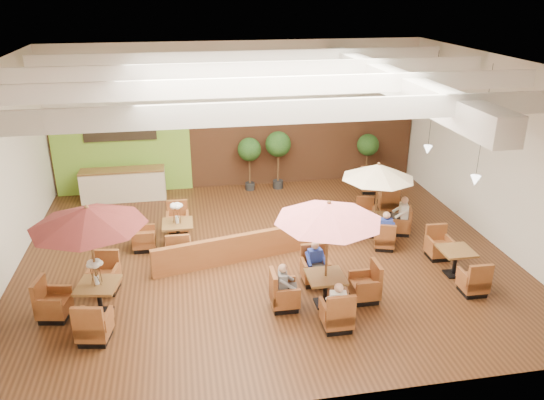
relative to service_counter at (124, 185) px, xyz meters
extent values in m
plane|color=#381E0F|center=(4.40, -5.10, -0.58)|extent=(14.00, 14.00, 0.00)
cube|color=silver|center=(4.40, 0.90, 2.17)|extent=(14.00, 0.04, 5.50)
cube|color=silver|center=(4.40, -11.10, 2.17)|extent=(14.00, 0.04, 5.50)
cube|color=silver|center=(11.40, -5.10, 2.17)|extent=(0.04, 12.00, 5.50)
cube|color=white|center=(4.40, -5.10, 4.92)|extent=(14.00, 12.00, 0.04)
cube|color=brown|center=(4.40, 0.84, 1.02)|extent=(13.90, 0.10, 3.20)
cube|color=#1E3819|center=(4.40, 0.83, 2.47)|extent=(13.90, 0.12, 0.35)
cube|color=#77AD32|center=(0.00, 0.78, 1.02)|extent=(5.00, 0.08, 3.20)
cube|color=black|center=(0.00, 0.70, 1.82)|extent=(2.60, 0.08, 0.70)
cube|color=white|center=(7.90, -5.10, 4.37)|extent=(0.60, 11.00, 0.60)
cube|color=white|center=(4.40, -9.10, 4.57)|extent=(13.60, 0.12, 0.45)
cube|color=white|center=(4.40, -6.40, 4.57)|extent=(13.60, 0.12, 0.45)
cube|color=white|center=(4.40, -3.80, 4.57)|extent=(13.60, 0.12, 0.45)
cube|color=white|center=(4.40, -1.10, 4.57)|extent=(13.60, 0.12, 0.45)
cylinder|color=black|center=(10.20, -6.10, 3.32)|extent=(0.01, 0.01, 3.20)
cone|color=white|center=(10.20, -6.10, 1.72)|extent=(0.28, 0.28, 0.28)
cylinder|color=black|center=(10.20, -3.10, 3.32)|extent=(0.01, 0.01, 3.20)
cone|color=white|center=(10.20, -3.10, 1.72)|extent=(0.28, 0.28, 0.28)
sphere|color=#FFEAC6|center=(-1.60, 0.60, 2.47)|extent=(0.14, 0.14, 0.14)
sphere|color=#FFEAC6|center=(0.40, 0.60, 2.47)|extent=(0.14, 0.14, 0.14)
sphere|color=#FFEAC6|center=(2.40, 0.60, 2.47)|extent=(0.14, 0.14, 0.14)
sphere|color=#FFEAC6|center=(4.40, 0.60, 2.47)|extent=(0.14, 0.14, 0.14)
sphere|color=#FFEAC6|center=(6.40, 0.60, 2.47)|extent=(0.14, 0.14, 0.14)
sphere|color=#FFEAC6|center=(8.40, 0.60, 2.47)|extent=(0.14, 0.14, 0.14)
sphere|color=#FFEAC6|center=(10.40, 0.60, 2.47)|extent=(0.14, 0.14, 0.14)
cube|color=beige|center=(0.00, 0.00, -0.03)|extent=(3.00, 0.70, 1.10)
cube|color=brown|center=(0.00, 0.00, 0.57)|extent=(3.00, 0.75, 0.06)
cube|color=brown|center=(4.10, -5.29, -0.17)|extent=(5.90, 1.48, 0.83)
cube|color=brown|center=(0.01, -7.42, 0.21)|extent=(1.09, 1.09, 0.07)
cylinder|color=black|center=(0.01, -7.42, -0.17)|extent=(0.11, 0.11, 0.73)
cube|color=black|center=(0.01, -7.42, -0.56)|extent=(0.58, 0.58, 0.04)
cube|color=brown|center=(0.01, -8.47, -0.25)|extent=(0.80, 0.80, 0.35)
cube|color=brown|center=(0.06, -8.75, 0.08)|extent=(0.69, 0.23, 0.77)
cube|color=brown|center=(-0.30, -8.41, -0.03)|extent=(0.20, 0.61, 0.31)
cube|color=brown|center=(0.33, -8.52, -0.03)|extent=(0.20, 0.61, 0.31)
cube|color=black|center=(0.01, -8.47, -0.51)|extent=(0.71, 0.71, 0.15)
cube|color=brown|center=(0.01, -6.37, -0.25)|extent=(0.80, 0.80, 0.35)
cube|color=brown|center=(-0.04, -6.09, 0.08)|extent=(0.69, 0.23, 0.77)
cube|color=brown|center=(0.33, -6.43, -0.03)|extent=(0.20, 0.61, 0.31)
cube|color=brown|center=(-0.30, -6.31, -0.03)|extent=(0.20, 0.61, 0.31)
cube|color=black|center=(0.01, -6.37, -0.51)|extent=(0.71, 0.71, 0.15)
cube|color=brown|center=(-1.04, -7.42, -0.25)|extent=(0.80, 0.80, 0.35)
cube|color=brown|center=(-0.75, -7.37, 0.08)|extent=(0.23, 0.69, 0.77)
cube|color=brown|center=(-0.98, -7.10, -0.03)|extent=(0.61, 0.20, 0.31)
cube|color=brown|center=(-1.09, -7.73, -0.03)|extent=(0.61, 0.20, 0.31)
cube|color=black|center=(-1.04, -7.42, -0.51)|extent=(0.71, 0.71, 0.15)
cylinder|color=brown|center=(0.01, -7.42, 0.80)|extent=(0.06, 0.06, 2.76)
cone|color=#4C1816|center=(0.01, -7.42, 2.00)|extent=(2.65, 2.65, 0.45)
sphere|color=brown|center=(0.01, -7.42, 2.23)|extent=(0.10, 0.10, 0.10)
cylinder|color=silver|center=(0.01, -7.42, 0.35)|extent=(0.10, 0.10, 0.22)
cube|color=brown|center=(5.44, -7.95, 0.19)|extent=(0.92, 0.92, 0.06)
cylinder|color=black|center=(5.44, -7.95, -0.19)|extent=(0.11, 0.11, 0.71)
cube|color=black|center=(5.44, -7.95, -0.56)|extent=(0.49, 0.49, 0.04)
cube|color=brown|center=(5.44, -8.97, -0.26)|extent=(0.67, 0.67, 0.34)
cube|color=brown|center=(5.44, -9.25, 0.06)|extent=(0.67, 0.11, 0.75)
cube|color=brown|center=(5.13, -8.96, -0.05)|extent=(0.09, 0.59, 0.30)
cube|color=brown|center=(5.75, -8.97, -0.05)|extent=(0.09, 0.59, 0.30)
cube|color=black|center=(5.44, -8.97, -0.51)|extent=(0.60, 0.60, 0.15)
cube|color=brown|center=(5.44, -6.92, -0.26)|extent=(0.67, 0.67, 0.34)
cube|color=brown|center=(5.44, -6.64, 0.06)|extent=(0.67, 0.11, 0.75)
cube|color=brown|center=(5.75, -6.93, -0.05)|extent=(0.09, 0.59, 0.30)
cube|color=brown|center=(5.13, -6.92, -0.05)|extent=(0.09, 0.59, 0.30)
cube|color=black|center=(5.44, -6.92, -0.51)|extent=(0.60, 0.60, 0.15)
cube|color=brown|center=(4.42, -7.95, -0.26)|extent=(0.67, 0.67, 0.34)
cube|color=brown|center=(4.70, -7.94, 0.06)|extent=(0.11, 0.67, 0.75)
cube|color=brown|center=(4.42, -7.63, -0.05)|extent=(0.59, 0.09, 0.30)
cube|color=brown|center=(4.42, -8.26, -0.05)|extent=(0.59, 0.09, 0.30)
cube|color=black|center=(4.42, -7.95, -0.51)|extent=(0.60, 0.60, 0.15)
cube|color=brown|center=(6.46, -7.95, -0.26)|extent=(0.67, 0.67, 0.34)
cube|color=brown|center=(6.18, -7.95, 0.06)|extent=(0.11, 0.67, 0.75)
cube|color=brown|center=(6.46, -8.26, -0.05)|extent=(0.59, 0.09, 0.30)
cube|color=brown|center=(6.46, -7.63, -0.05)|extent=(0.59, 0.09, 0.30)
cube|color=black|center=(6.46, -7.95, -0.51)|extent=(0.60, 0.60, 0.15)
cylinder|color=brown|center=(5.44, -7.95, 0.76)|extent=(0.06, 0.06, 2.69)
cone|color=#CB6269|center=(5.44, -7.95, 1.93)|extent=(2.58, 2.58, 0.45)
sphere|color=brown|center=(5.44, -7.95, 2.16)|extent=(0.10, 0.10, 0.10)
cube|color=brown|center=(7.98, -4.50, 0.09)|extent=(1.01, 1.01, 0.06)
cylinder|color=black|center=(7.98, -4.50, -0.24)|extent=(0.09, 0.09, 0.62)
cube|color=black|center=(7.98, -4.50, -0.56)|extent=(0.53, 0.53, 0.04)
cube|color=brown|center=(7.98, -5.38, -0.30)|extent=(0.73, 0.73, 0.30)
cube|color=brown|center=(8.05, -5.62, -0.02)|extent=(0.58, 0.27, 0.66)
cube|color=brown|center=(7.72, -5.30, -0.12)|extent=(0.23, 0.51, 0.26)
cube|color=brown|center=(8.23, -5.47, -0.12)|extent=(0.23, 0.51, 0.26)
cube|color=black|center=(7.98, -5.38, -0.52)|extent=(0.65, 0.65, 0.13)
cube|color=brown|center=(7.98, -3.61, -0.30)|extent=(0.73, 0.73, 0.30)
cube|color=brown|center=(7.90, -3.38, -0.02)|extent=(0.58, 0.27, 0.66)
cube|color=brown|center=(8.23, -3.69, -0.12)|extent=(0.23, 0.51, 0.26)
cube|color=brown|center=(7.72, -3.52, -0.12)|extent=(0.23, 0.51, 0.26)
cube|color=black|center=(7.98, -3.61, -0.52)|extent=(0.65, 0.65, 0.13)
cube|color=brown|center=(7.09, -4.50, -0.30)|extent=(0.73, 0.73, 0.30)
cube|color=brown|center=(7.32, -4.42, -0.02)|extent=(0.27, 0.58, 0.66)
cube|color=brown|center=(7.17, -4.24, -0.12)|extent=(0.51, 0.23, 0.26)
cube|color=brown|center=(7.00, -4.75, -0.12)|extent=(0.51, 0.23, 0.26)
cube|color=black|center=(7.09, -4.50, -0.52)|extent=(0.65, 0.65, 0.13)
cube|color=brown|center=(8.87, -4.50, -0.30)|extent=(0.73, 0.73, 0.30)
cube|color=brown|center=(8.63, -4.57, -0.02)|extent=(0.27, 0.58, 0.66)
cube|color=brown|center=(8.78, -4.75, -0.12)|extent=(0.51, 0.23, 0.26)
cube|color=brown|center=(8.95, -4.24, -0.12)|extent=(0.51, 0.23, 0.26)
cube|color=black|center=(8.87, -4.50, -0.52)|extent=(0.65, 0.65, 0.13)
cylinder|color=brown|center=(7.98, -4.50, 0.59)|extent=(0.06, 0.06, 2.34)
cone|color=beige|center=(7.98, -4.50, 1.58)|extent=(2.25, 2.25, 0.45)
sphere|color=brown|center=(7.98, -4.50, 1.81)|extent=(0.10, 0.10, 0.10)
cube|color=brown|center=(1.91, -4.18, 0.18)|extent=(0.91, 0.91, 0.06)
cylinder|color=black|center=(1.91, -4.18, -0.19)|extent=(0.11, 0.11, 0.70)
cube|color=black|center=(1.91, -4.18, -0.56)|extent=(0.48, 0.48, 0.04)
cube|color=brown|center=(1.91, -5.19, -0.26)|extent=(0.67, 0.67, 0.34)
cube|color=brown|center=(1.91, -5.46, 0.05)|extent=(0.66, 0.12, 0.74)
cube|color=brown|center=(1.60, -5.18, -0.05)|extent=(0.09, 0.58, 0.30)
cube|color=brown|center=(2.22, -5.19, -0.05)|extent=(0.09, 0.58, 0.30)
cube|color=black|center=(1.91, -5.19, -0.51)|extent=(0.59, 0.59, 0.15)
cube|color=brown|center=(1.91, -3.17, -0.26)|extent=(0.67, 0.67, 0.34)
cube|color=brown|center=(1.91, -2.90, 0.05)|extent=(0.66, 0.12, 0.74)
cube|color=brown|center=(2.22, -3.18, -0.05)|extent=(0.09, 0.58, 0.30)
cube|color=brown|center=(1.60, -3.17, -0.05)|extent=(0.09, 0.58, 0.30)
cube|color=black|center=(1.91, -3.17, -0.51)|extent=(0.59, 0.59, 0.15)
cube|color=brown|center=(0.90, -4.18, -0.26)|extent=(0.67, 0.67, 0.34)
cube|color=brown|center=(1.18, -4.18, 0.05)|extent=(0.12, 0.66, 0.74)
cube|color=brown|center=(0.91, -3.87, -0.05)|extent=(0.58, 0.09, 0.30)
cube|color=brown|center=(0.90, -4.49, -0.05)|extent=(0.58, 0.09, 0.30)
cube|color=black|center=(0.90, -4.18, -0.51)|extent=(0.59, 0.59, 0.15)
cylinder|color=silver|center=(1.91, -4.18, 0.32)|extent=(0.10, 0.10, 0.22)
cube|color=brown|center=(9.30, -7.17, 0.15)|extent=(0.88, 0.88, 0.06)
cylinder|color=black|center=(9.30, -7.17, -0.21)|extent=(0.10, 0.10, 0.67)
cube|color=black|center=(9.30, -7.17, -0.56)|extent=(0.47, 0.47, 0.04)
cube|color=brown|center=(9.30, -8.13, -0.28)|extent=(0.64, 0.64, 0.32)
cube|color=brown|center=(9.31, -8.40, 0.03)|extent=(0.63, 0.11, 0.71)
cube|color=brown|center=(9.01, -8.13, -0.08)|extent=(0.09, 0.56, 0.28)
cube|color=brown|center=(9.60, -8.14, -0.08)|extent=(0.09, 0.56, 0.28)
cube|color=black|center=(9.30, -8.13, -0.51)|extent=(0.57, 0.57, 0.14)
cube|color=brown|center=(9.30, -6.20, -0.28)|extent=(0.64, 0.64, 0.32)
cube|color=brown|center=(9.30, -5.94, 0.03)|extent=(0.63, 0.11, 0.71)
cube|color=brown|center=(9.60, -6.21, -0.08)|extent=(0.09, 0.56, 0.28)
cube|color=brown|center=(9.01, -6.20, -0.08)|extent=(0.09, 0.56, 0.28)
cube|color=black|center=(9.30, -6.20, -0.51)|extent=(0.57, 0.57, 0.14)
cube|color=brown|center=(9.12, -1.83, 0.14)|extent=(1.00, 1.00, 0.06)
cylinder|color=black|center=(9.12, -1.83, -0.21)|extent=(0.10, 0.10, 0.66)
cube|color=black|center=(9.12, -1.83, -0.56)|extent=(0.53, 0.53, 0.04)
cube|color=brown|center=(9.12, -2.78, -0.28)|extent=(0.73, 0.73, 0.32)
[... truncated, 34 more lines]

